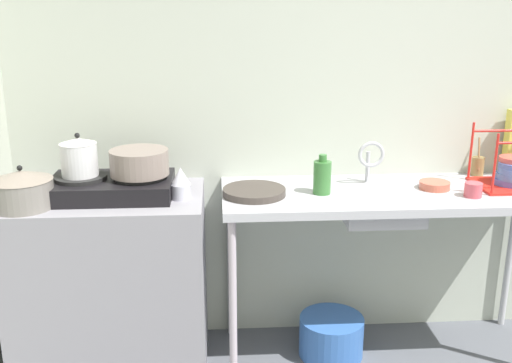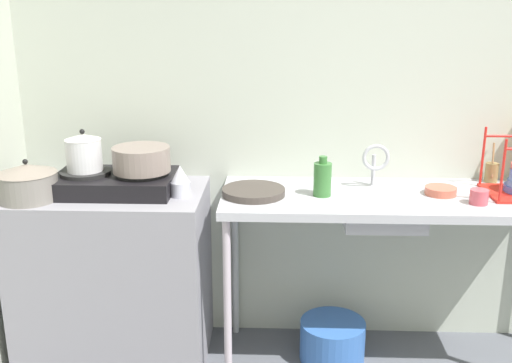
{
  "view_description": "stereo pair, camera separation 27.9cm",
  "coord_description": "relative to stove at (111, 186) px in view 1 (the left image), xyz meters",
  "views": [
    {
      "loc": [
        -1.23,
        -1.11,
        1.74
      ],
      "look_at": [
        -1.06,
        1.56,
        0.94
      ],
      "focal_mm": 41.71,
      "sensor_mm": 36.0,
      "label": 1
    },
    {
      "loc": [
        -0.95,
        -1.11,
        1.74
      ],
      "look_at": [
        -1.06,
        1.56,
        0.94
      ],
      "focal_mm": 41.71,
      "sensor_mm": 36.0,
      "label": 2
    }
  ],
  "objects": [
    {
      "name": "wall_back",
      "position": [
        1.73,
        0.33,
        0.34
      ],
      "size": [
        5.33,
        0.1,
        2.56
      ],
      "primitive_type": "cube",
      "color": "#B5BBAB",
      "rests_on": "ground"
    },
    {
      "name": "cup_by_rack",
      "position": [
        1.67,
        -0.12,
        -0.01
      ],
      "size": [
        0.08,
        0.08,
        0.07
      ],
      "primitive_type": "cylinder",
      "color": "#BF4853",
      "rests_on": "counter_sink"
    },
    {
      "name": "bucket_on_floor",
      "position": [
        1.06,
        0.0,
        -0.83
      ],
      "size": [
        0.33,
        0.33,
        0.21
      ],
      "primitive_type": "cylinder",
      "color": "#3361AF",
      "rests_on": "ground"
    },
    {
      "name": "sink_basin",
      "position": [
        1.26,
        -0.04,
        -0.11
      ],
      "size": [
        0.37,
        0.33,
        0.13
      ],
      "primitive_type": "cube",
      "color": "#AFAFB6",
      "rests_on": "counter_sink"
    },
    {
      "name": "pot_on_left_burner",
      "position": [
        -0.14,
        -0.0,
        0.14
      ],
      "size": [
        0.17,
        0.17,
        0.2
      ],
      "color": "silver",
      "rests_on": "stove"
    },
    {
      "name": "pot_beside_stove",
      "position": [
        -0.36,
        -0.14,
        0.04
      ],
      "size": [
        0.27,
        0.27,
        0.19
      ],
      "color": "slate",
      "rests_on": "counter_concrete"
    },
    {
      "name": "utensil_jar",
      "position": [
        1.84,
        0.23,
        0.0
      ],
      "size": [
        0.06,
        0.07,
        0.2
      ],
      "color": "olive",
      "rests_on": "counter_sink"
    },
    {
      "name": "small_bowl_on_drainboard",
      "position": [
        1.54,
        0.01,
        -0.03
      ],
      "size": [
        0.15,
        0.15,
        0.04
      ],
      "primitive_type": "cylinder",
      "color": "#BE5A45",
      "rests_on": "counter_sink"
    },
    {
      "name": "bottle_by_sink",
      "position": [
        0.98,
        -0.02,
        0.03
      ],
      "size": [
        0.08,
        0.08,
        0.19
      ],
      "color": "#356E32",
      "rests_on": "counter_sink"
    },
    {
      "name": "frying_pan",
      "position": [
        0.66,
        -0.03,
        -0.03
      ],
      "size": [
        0.3,
        0.3,
        0.03
      ],
      "primitive_type": "cylinder",
      "color": "#3E3631",
      "rests_on": "counter_sink"
    },
    {
      "name": "counter_sink",
      "position": [
        1.32,
        -0.0,
        -0.11
      ],
      "size": [
        1.62,
        0.57,
        0.89
      ],
      "color": "#AFAFB6",
      "rests_on": "ground"
    },
    {
      "name": "percolator",
      "position": [
        0.33,
        -0.06,
        0.02
      ],
      "size": [
        0.09,
        0.09,
        0.15
      ],
      "color": "silver",
      "rests_on": "counter_concrete"
    },
    {
      "name": "faucet",
      "position": [
        1.24,
        0.11,
        0.09
      ],
      "size": [
        0.13,
        0.08,
        0.22
      ],
      "color": "#AFAFB6",
      "rests_on": "counter_sink"
    },
    {
      "name": "pot_on_right_burner",
      "position": [
        0.14,
        -0.0,
        0.11
      ],
      "size": [
        0.27,
        0.27,
        0.12
      ],
      "color": "gray",
      "rests_on": "stove"
    },
    {
      "name": "stove",
      "position": [
        0.0,
        0.0,
        0.0
      ],
      "size": [
        0.56,
        0.36,
        0.1
      ],
      "color": "black",
      "rests_on": "counter_concrete"
    },
    {
      "name": "counter_concrete",
      "position": [
        -0.03,
        -0.0,
        -0.49
      ],
      "size": [
        0.9,
        0.57,
        0.89
      ],
      "primitive_type": "cube",
      "color": "gray",
      "rests_on": "ground"
    }
  ]
}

